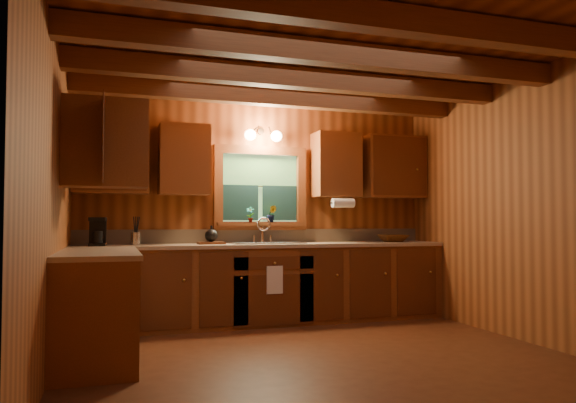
% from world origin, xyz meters
% --- Properties ---
extents(room, '(4.20, 4.20, 4.20)m').
position_xyz_m(room, '(0.00, 0.00, 1.30)').
color(room, '#4A2411').
rests_on(room, ground).
extents(ceiling_beams, '(4.20, 2.54, 0.18)m').
position_xyz_m(ceiling_beams, '(0.00, 0.00, 2.49)').
color(ceiling_beams, '#603116').
rests_on(ceiling_beams, room).
extents(base_cabinets, '(4.20, 2.22, 0.86)m').
position_xyz_m(base_cabinets, '(-0.49, 1.28, 0.43)').
color(base_cabinets, brown).
rests_on(base_cabinets, ground).
extents(countertop, '(4.20, 2.24, 0.04)m').
position_xyz_m(countertop, '(-0.48, 1.29, 0.88)').
color(countertop, tan).
rests_on(countertop, base_cabinets).
extents(backsplash, '(4.20, 0.02, 0.16)m').
position_xyz_m(backsplash, '(0.00, 1.89, 0.98)').
color(backsplash, tan).
rests_on(backsplash, room).
extents(dishwasher_panel, '(0.02, 0.60, 0.80)m').
position_xyz_m(dishwasher_panel, '(-1.47, 0.68, 0.43)').
color(dishwasher_panel, white).
rests_on(dishwasher_panel, base_cabinets).
extents(upper_cabinets, '(4.19, 1.77, 0.78)m').
position_xyz_m(upper_cabinets, '(-0.56, 1.42, 1.84)').
color(upper_cabinets, brown).
rests_on(upper_cabinets, room).
extents(window, '(1.12, 0.08, 1.00)m').
position_xyz_m(window, '(0.00, 1.87, 1.53)').
color(window, '#603116').
rests_on(window, room).
extents(window_sill, '(1.06, 0.14, 0.04)m').
position_xyz_m(window_sill, '(0.00, 1.82, 1.12)').
color(window_sill, '#603116').
rests_on(window_sill, room).
extents(wall_sconce, '(0.45, 0.21, 0.17)m').
position_xyz_m(wall_sconce, '(0.00, 1.75, 2.16)').
color(wall_sconce, black).
rests_on(wall_sconce, room).
extents(paper_towel_roll, '(0.27, 0.11, 0.11)m').
position_xyz_m(paper_towel_roll, '(0.92, 1.53, 1.37)').
color(paper_towel_roll, white).
rests_on(paper_towel_roll, upper_cabinets).
extents(dish_towel, '(0.18, 0.01, 0.30)m').
position_xyz_m(dish_towel, '(0.00, 1.26, 0.52)').
color(dish_towel, white).
rests_on(dish_towel, base_cabinets).
extents(sink, '(0.82, 0.48, 0.43)m').
position_xyz_m(sink, '(0.00, 1.60, 0.86)').
color(sink, silver).
rests_on(sink, countertop).
extents(coffee_maker, '(0.16, 0.21, 0.29)m').
position_xyz_m(coffee_maker, '(-1.82, 1.54, 1.04)').
color(coffee_maker, black).
rests_on(coffee_maker, countertop).
extents(utensil_crock, '(0.11, 0.11, 0.30)m').
position_xyz_m(utensil_crock, '(-1.44, 1.65, 0.97)').
color(utensil_crock, silver).
rests_on(utensil_crock, countertop).
extents(cutting_board, '(0.29, 0.22, 0.03)m').
position_xyz_m(cutting_board, '(-0.63, 1.60, 0.91)').
color(cutting_board, '#4E2410').
rests_on(cutting_board, countertop).
extents(teakettle, '(0.14, 0.14, 0.18)m').
position_xyz_m(teakettle, '(-0.63, 1.60, 1.00)').
color(teakettle, black).
rests_on(teakettle, cutting_board).
extents(wicker_basket, '(0.40, 0.40, 0.09)m').
position_xyz_m(wicker_basket, '(1.61, 1.58, 0.94)').
color(wicker_basket, '#48230C').
rests_on(wicker_basket, countertop).
extents(potted_plant_left, '(0.11, 0.10, 0.18)m').
position_xyz_m(potted_plant_left, '(-0.14, 1.79, 1.23)').
color(potted_plant_left, '#4E2410').
rests_on(potted_plant_left, window_sill).
extents(potted_plant_right, '(0.13, 0.12, 0.20)m').
position_xyz_m(potted_plant_right, '(0.12, 1.79, 1.24)').
color(potted_plant_right, '#4E2410').
rests_on(potted_plant_right, window_sill).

